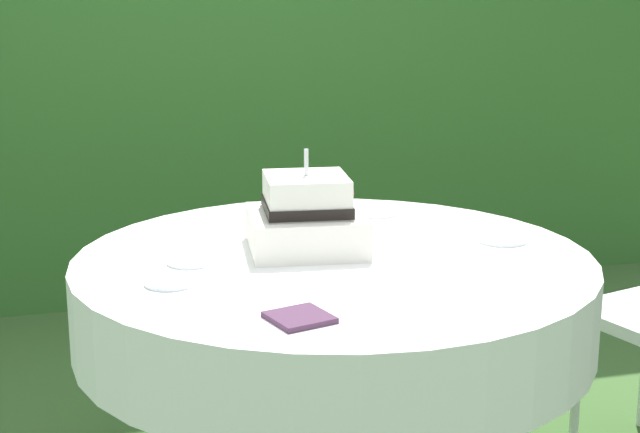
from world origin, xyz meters
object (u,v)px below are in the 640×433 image
at_px(wedding_cake, 308,217).
at_px(serving_plate_near, 170,282).
at_px(serving_plate_far, 375,212).
at_px(cake_table, 334,300).
at_px(serving_plate_right, 190,262).
at_px(serving_plate_left, 502,239).
at_px(napkin_stack, 300,318).

height_order(wedding_cake, serving_plate_near, wedding_cake).
bearing_deg(serving_plate_far, serving_plate_near, -142.10).
distance_m(cake_table, serving_plate_right, 0.40).
relative_size(serving_plate_near, serving_plate_far, 0.89).
bearing_deg(serving_plate_left, serving_plate_near, -170.84).
bearing_deg(serving_plate_far, napkin_stack, -117.88).
bearing_deg(serving_plate_far, serving_plate_left, -58.34).
xyz_separation_m(serving_plate_far, serving_plate_right, (-0.63, -0.38, 0.00)).
distance_m(serving_plate_right, napkin_stack, 0.51).
bearing_deg(napkin_stack, serving_plate_left, 34.12).
bearing_deg(napkin_stack, cake_table, 65.50).
height_order(serving_plate_far, serving_plate_right, same).
relative_size(cake_table, napkin_stack, 11.15).
bearing_deg(cake_table, napkin_stack, -114.50).
height_order(serving_plate_near, serving_plate_left, same).
relative_size(wedding_cake, serving_plate_left, 2.40).
bearing_deg(cake_table, serving_plate_right, 175.11).
bearing_deg(serving_plate_right, serving_plate_near, -113.49).
bearing_deg(cake_table, serving_plate_near, -163.94).
xyz_separation_m(cake_table, serving_plate_right, (-0.38, 0.03, 0.13)).
distance_m(serving_plate_far, serving_plate_left, 0.46).
distance_m(serving_plate_near, serving_plate_right, 0.17).
bearing_deg(serving_plate_near, wedding_cake, 28.57).
height_order(wedding_cake, serving_plate_right, wedding_cake).
bearing_deg(serving_plate_near, serving_plate_left, 9.16).
bearing_deg(cake_table, serving_plate_far, 58.67).
distance_m(cake_table, serving_plate_far, 0.50).
xyz_separation_m(cake_table, wedding_cake, (-0.05, 0.09, 0.21)).
relative_size(serving_plate_left, serving_plate_right, 1.23).
distance_m(serving_plate_left, napkin_stack, 0.84).
relative_size(wedding_cake, serving_plate_near, 2.80).
relative_size(cake_table, wedding_cake, 4.07).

